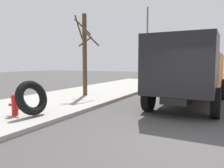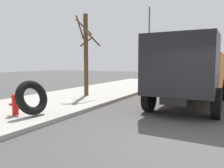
{
  "view_description": "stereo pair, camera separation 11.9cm",
  "coord_description": "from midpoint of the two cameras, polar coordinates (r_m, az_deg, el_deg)",
  "views": [
    {
      "loc": [
        -5.5,
        -0.89,
        1.98
      ],
      "look_at": [
        1.71,
        2.79,
        1.2
      ],
      "focal_mm": 35.62,
      "sensor_mm": 36.0,
      "label": 1
    },
    {
      "loc": [
        -5.45,
        -0.99,
        1.98
      ],
      "look_at": [
        1.71,
        2.79,
        1.2
      ],
      "focal_mm": 35.62,
      "sensor_mm": 36.0,
      "label": 2
    }
  ],
  "objects": [
    {
      "name": "street_light_pole",
      "position": [
        17.31,
        8.8,
        9.29
      ],
      "size": [
        0.12,
        0.12,
        5.99
      ],
      "primitive_type": "cylinder",
      "color": "#595B5E",
      "rests_on": "sidewalk_curb"
    },
    {
      "name": "loose_tire",
      "position": [
        8.16,
        -20.28,
        -3.34
      ],
      "size": [
        1.28,
        0.76,
        1.25
      ],
      "primitive_type": "torus",
      "rotation": [
        1.24,
        0.0,
        -0.09
      ],
      "color": "black",
      "rests_on": "sidewalk_curb"
    },
    {
      "name": "sidewalk_curb",
      "position": [
        9.43,
        -26.28,
        -6.74
      ],
      "size": [
        36.0,
        5.0,
        0.15
      ],
      "primitive_type": "cube",
      "color": "#99968E",
      "rests_on": "ground"
    },
    {
      "name": "dump_truck_orange",
      "position": [
        10.84,
        19.1,
        3.24
      ],
      "size": [
        7.06,
        2.94,
        3.0
      ],
      "color": "orange",
      "rests_on": "ground"
    },
    {
      "name": "fire_hydrant",
      "position": [
        8.46,
        -24.02,
        -4.73
      ],
      "size": [
        0.24,
        0.55,
        0.75
      ],
      "color": "red",
      "rests_on": "sidewalk_curb"
    },
    {
      "name": "bare_tree",
      "position": [
        12.5,
        -7.3,
        8.01
      ],
      "size": [
        1.29,
        1.29,
        4.49
      ],
      "color": "#4C3823",
      "rests_on": "sidewalk_curb"
    },
    {
      "name": "dump_truck_green",
      "position": [
        19.28,
        19.88,
        4.08
      ],
      "size": [
        7.1,
        3.04,
        3.0
      ],
      "color": "#237033",
      "rests_on": "ground"
    },
    {
      "name": "ground_plane",
      "position": [
        5.9,
        16.73,
        -14.39
      ],
      "size": [
        80.0,
        80.0,
        0.0
      ],
      "primitive_type": "plane",
      "color": "#423F3F"
    }
  ]
}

